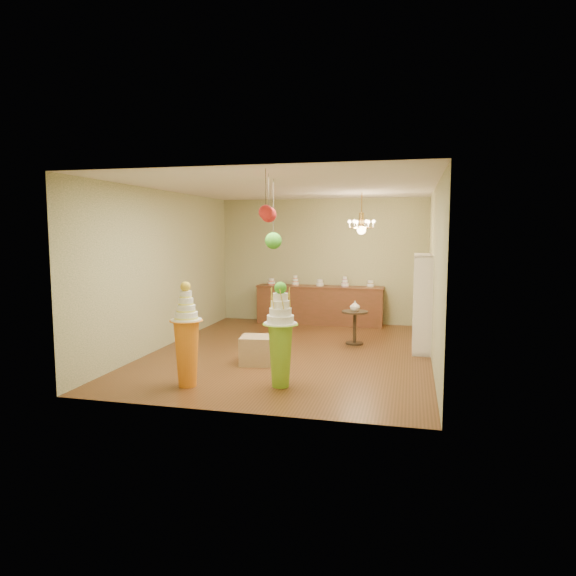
% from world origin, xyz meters
% --- Properties ---
extents(floor, '(6.50, 6.50, 0.00)m').
position_xyz_m(floor, '(0.00, 0.00, 0.00)').
color(floor, '#512F16').
rests_on(floor, ground).
extents(ceiling, '(6.50, 6.50, 0.00)m').
position_xyz_m(ceiling, '(0.00, 0.00, 3.00)').
color(ceiling, silver).
rests_on(ceiling, ground).
extents(wall_back, '(5.00, 0.04, 3.00)m').
position_xyz_m(wall_back, '(0.00, 3.25, 1.50)').
color(wall_back, tan).
rests_on(wall_back, ground).
extents(wall_front, '(5.00, 0.04, 3.00)m').
position_xyz_m(wall_front, '(0.00, -3.25, 1.50)').
color(wall_front, tan).
rests_on(wall_front, ground).
extents(wall_left, '(0.04, 6.50, 3.00)m').
position_xyz_m(wall_left, '(-2.50, 0.00, 1.50)').
color(wall_left, tan).
rests_on(wall_left, ground).
extents(wall_right, '(0.04, 6.50, 3.00)m').
position_xyz_m(wall_right, '(2.50, 0.00, 1.50)').
color(wall_right, tan).
rests_on(wall_right, ground).
extents(pedestal_green, '(0.51, 0.51, 1.52)m').
position_xyz_m(pedestal_green, '(0.33, -2.08, 0.66)').
color(pedestal_green, '#79AE26').
rests_on(pedestal_green, floor).
extents(pedestal_orange, '(0.55, 0.55, 1.52)m').
position_xyz_m(pedestal_orange, '(-0.99, -2.37, 0.61)').
color(pedestal_orange, orange).
rests_on(pedestal_orange, floor).
extents(burlap_riser, '(0.59, 0.59, 0.47)m').
position_xyz_m(burlap_riser, '(-0.38, -0.95, 0.24)').
color(burlap_riser, '#9A7D54').
rests_on(burlap_riser, floor).
extents(sideboard, '(3.04, 0.54, 1.16)m').
position_xyz_m(sideboard, '(0.00, 2.97, 0.48)').
color(sideboard, brown).
rests_on(sideboard, floor).
extents(shelving_unit, '(0.33, 1.20, 1.80)m').
position_xyz_m(shelving_unit, '(2.34, 0.80, 0.90)').
color(shelving_unit, '#EEE2CE').
rests_on(shelving_unit, floor).
extents(round_table, '(0.54, 0.54, 0.66)m').
position_xyz_m(round_table, '(1.06, 0.96, 0.43)').
color(round_table, black).
rests_on(round_table, floor).
extents(vase, '(0.24, 0.24, 0.20)m').
position_xyz_m(vase, '(1.06, 0.96, 0.76)').
color(vase, '#EEE2CE').
rests_on(vase, round_table).
extents(pom_red_left, '(0.21, 0.21, 0.65)m').
position_xyz_m(pom_red_left, '(0.22, -2.30, 2.45)').
color(pom_red_left, '#413B2F').
rests_on(pom_red_left, ceiling).
extents(pom_green_mid, '(0.25, 0.25, 1.04)m').
position_xyz_m(pom_green_mid, '(0.10, -1.62, 2.09)').
color(pom_green_mid, '#413B2F').
rests_on(pom_green_mid, ceiling).
extents(pom_red_right, '(0.18, 0.18, 0.62)m').
position_xyz_m(pom_red_right, '(0.33, -2.84, 2.47)').
color(pom_red_right, '#413B2F').
rests_on(pom_red_right, ceiling).
extents(chandelier, '(0.57, 0.57, 0.85)m').
position_xyz_m(chandelier, '(1.11, 1.49, 2.30)').
color(chandelier, gold).
rests_on(chandelier, ceiling).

